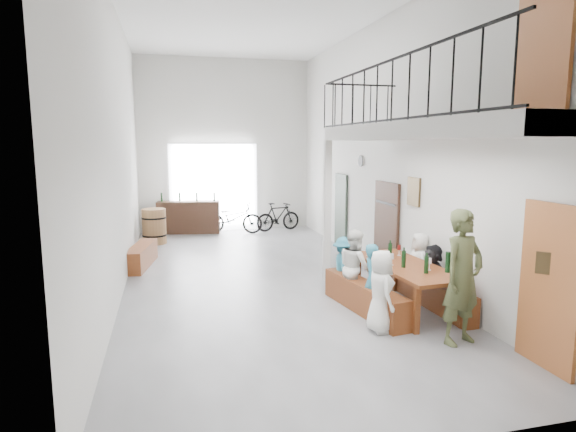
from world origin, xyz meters
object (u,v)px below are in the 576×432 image
object	(u,v)px
bench_inner	(364,297)
bicycle_near	(233,218)
side_bench	(141,256)
tasting_table	(406,269)
oak_barrel	(154,226)
host_standing	(463,277)
serving_counter	(189,217)

from	to	relation	value
bench_inner	bicycle_near	bearing A→B (deg)	89.94
bench_inner	side_bench	xyz separation A→B (m)	(-3.79, 4.09, -0.00)
tasting_table	bicycle_near	size ratio (longest dim) A/B	1.28
oak_barrel	bicycle_near	world-z (taller)	oak_barrel
bench_inner	host_standing	bearing A→B (deg)	-70.01
tasting_table	oak_barrel	distance (m)	7.97
tasting_table	bench_inner	world-z (taller)	tasting_table
serving_counter	tasting_table	bearing A→B (deg)	-58.42
host_standing	bicycle_near	distance (m)	9.47
host_standing	serving_counter	bearing A→B (deg)	91.45
oak_barrel	serving_counter	size ratio (longest dim) A/B	0.52
side_bench	serving_counter	xyz separation A→B (m)	(1.27, 4.03, 0.26)
bench_inner	host_standing	distance (m)	1.86
tasting_table	bicycle_near	xyz separation A→B (m)	(-1.88, 7.80, -0.22)
tasting_table	host_standing	world-z (taller)	host_standing
tasting_table	bicycle_near	bearing A→B (deg)	100.27
side_bench	serving_counter	world-z (taller)	serving_counter
serving_counter	host_standing	xyz separation A→B (m)	(3.35, -9.62, 0.45)
oak_barrel	tasting_table	bearing A→B (deg)	-57.63
host_standing	bicycle_near	size ratio (longest dim) A/B	1.04
bench_inner	bicycle_near	world-z (taller)	bicycle_near
bench_inner	host_standing	xyz separation A→B (m)	(0.82, -1.51, 0.71)
side_bench	serving_counter	bearing A→B (deg)	72.54
side_bench	serving_counter	distance (m)	4.23
side_bench	tasting_table	bearing A→B (deg)	-42.63
host_standing	bicycle_near	world-z (taller)	host_standing
side_bench	oak_barrel	size ratio (longest dim) A/B	1.76
tasting_table	host_standing	xyz separation A→B (m)	(0.11, -1.45, 0.25)
side_bench	oak_barrel	bearing A→B (deg)	84.73
tasting_table	side_bench	distance (m)	6.14
tasting_table	bench_inner	size ratio (longest dim) A/B	1.09
bicycle_near	side_bench	bearing A→B (deg)	163.64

